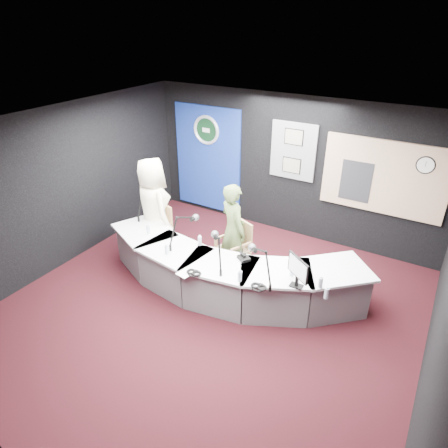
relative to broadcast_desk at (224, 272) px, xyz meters
The scene contains 33 objects.
ground 0.67m from the broadcast_desk, 84.81° to the right, with size 6.00×6.00×0.00m, color black.
ceiling 2.49m from the broadcast_desk, 84.81° to the right, with size 6.00×6.00×0.02m, color silver.
wall_back 2.66m from the broadcast_desk, 88.83° to the left, with size 6.00×0.02×2.80m, color black.
wall_front 3.70m from the broadcast_desk, 89.19° to the right, with size 6.00×0.02×2.80m, color black.
wall_left 3.17m from the broadcast_desk, 169.44° to the right, with size 0.02×6.00×2.80m, color black.
wall_right 3.26m from the broadcast_desk, 10.22° to the right, with size 0.02×6.00×2.80m, color black.
broadcast_desk is the anchor object (origin of this frame).
backdrop_panel 3.17m from the broadcast_desk, 127.40° to the left, with size 1.60×0.05×2.30m, color navy.
agency_seal 3.38m from the broadcast_desk, 127.86° to the left, with size 0.63×0.63×0.07m, color silver.
seal_center 3.38m from the broadcast_desk, 127.80° to the left, with size 0.48×0.48×0.01m, color black.
pinboard 2.79m from the broadcast_desk, 87.63° to the left, with size 0.90×0.04×1.10m, color slate.
framed_photo_upper 2.91m from the broadcast_desk, 87.60° to the left, with size 0.34×0.02×0.27m, color #7F725C.
framed_photo_lower 2.63m from the broadcast_desk, 87.60° to the left, with size 0.34×0.02×0.27m, color #7F725C.
booth_window_frame 3.24m from the broadcast_desk, 53.36° to the left, with size 2.12×0.06×1.32m, color tan.
booth_glow 3.23m from the broadcast_desk, 53.24° to the left, with size 2.00×0.02×1.20m, color beige.
equipment_rack 2.93m from the broadcast_desk, 60.54° to the left, with size 0.55×0.02×0.75m, color black.
wall_clock 3.71m from the broadcast_desk, 44.88° to the left, with size 0.28×0.28×0.01m, color white.
armchair_left 1.77m from the broadcast_desk, 167.43° to the left, with size 0.54×0.54×0.97m, color #9F7648, non-canonical shape.
armchair_right 0.59m from the broadcast_desk, 105.39° to the left, with size 0.54×0.54×0.97m, color #9F7648, non-canonical shape.
draped_jacket 1.95m from the broadcast_desk, 161.18° to the left, with size 0.50×0.10×0.70m, color gray.
person_man 1.86m from the broadcast_desk, 167.43° to the left, with size 0.92×0.60×1.88m, color #FFF2CB.
person_woman 0.74m from the broadcast_desk, 105.39° to the left, with size 0.61×0.40×1.68m, color #516535.
computer_monitor 1.51m from the broadcast_desk, 10.85° to the right, with size 0.45×0.03×0.31m, color black.
desk_phone 0.54m from the broadcast_desk, ahead, with size 0.19×0.15×0.05m, color black.
headphones_near 1.11m from the broadcast_desk, 31.73° to the right, with size 0.22×0.22×0.04m, color black.
headphones_far 0.83m from the broadcast_desk, 96.30° to the right, with size 0.20×0.20×0.03m, color black.
paper_stack 1.47m from the broadcast_desk, behind, with size 0.19×0.28×0.00m, color white.
notepad 0.86m from the broadcast_desk, 104.18° to the right, with size 0.19×0.27×0.00m, color white.
boom_mic_a 2.04m from the broadcast_desk, 167.46° to the left, with size 0.16×0.74×0.60m, color black, non-canonical shape.
boom_mic_b 0.99m from the broadcast_desk, behind, with size 0.20×0.74×0.60m, color black, non-canonical shape.
boom_mic_c 0.76m from the broadcast_desk, 75.48° to the right, with size 0.51×0.60×0.60m, color black, non-canonical shape.
boom_mic_d 1.10m from the broadcast_desk, 22.96° to the right, with size 0.61×0.51×0.60m, color black, non-canonical shape.
water_bottles 0.57m from the broadcast_desk, 59.05° to the right, with size 3.22×0.58×0.18m, color silver, non-canonical shape.
Camera 1 is at (2.68, -4.05, 4.12)m, focal length 32.00 mm.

